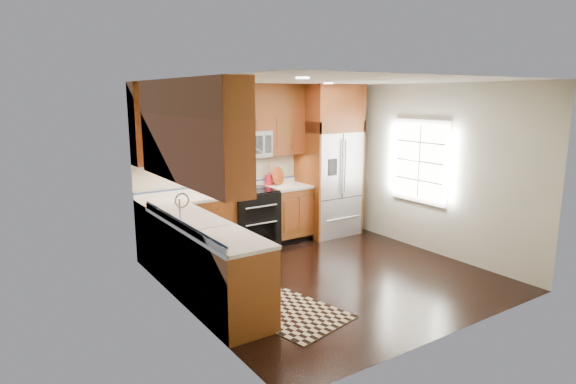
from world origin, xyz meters
TOP-DOWN VIEW (x-y plane):
  - ground at (0.00, 0.00)m, footprint 4.00×4.00m
  - wall_back at (0.00, 2.00)m, footprint 4.00×0.02m
  - wall_left at (-2.00, 0.00)m, footprint 0.02×4.00m
  - wall_right at (2.00, 0.00)m, footprint 0.02×4.00m
  - window at (1.98, 0.20)m, footprint 0.04×1.10m
  - base_cabinets at (-1.23, 0.90)m, footprint 2.85×3.00m
  - countertop at (-1.09, 1.01)m, footprint 2.86×3.01m
  - upper_cabinets at (-1.15, 1.09)m, footprint 2.85×3.00m
  - range at (-0.25, 1.67)m, footprint 0.76×0.67m
  - microwave at (-0.25, 1.80)m, footprint 0.76×0.40m
  - refrigerator at (1.30, 1.63)m, footprint 0.98×0.75m
  - sink_faucet at (-1.73, 0.23)m, footprint 0.54×0.44m
  - rug at (-1.10, -0.55)m, footprint 1.21×1.67m
  - knife_block at (-0.69, 1.86)m, footprint 0.11×0.16m
  - utensil_crock at (0.23, 1.89)m, footprint 0.14×0.14m
  - cutting_board at (0.37, 1.82)m, footprint 0.41×0.41m

SIDE VIEW (x-z plane):
  - ground at x=0.00m, z-range 0.00..0.00m
  - rug at x=-1.10m, z-range 0.00..0.01m
  - base_cabinets at x=-1.23m, z-range 0.00..0.90m
  - range at x=-0.25m, z-range 0.00..0.94m
  - countertop at x=-1.09m, z-range 0.90..0.94m
  - cutting_board at x=0.37m, z-range 0.94..0.96m
  - sink_faucet at x=-1.73m, z-range 0.81..1.18m
  - utensil_crock at x=0.23m, z-range 0.88..1.25m
  - knife_block at x=-0.69m, z-range 0.91..1.22m
  - wall_back at x=0.00m, z-range 0.00..2.60m
  - wall_left at x=-2.00m, z-range 0.00..2.60m
  - wall_right at x=2.00m, z-range 0.00..2.60m
  - refrigerator at x=1.30m, z-range 0.00..2.60m
  - window at x=1.98m, z-range 0.75..2.05m
  - microwave at x=-0.25m, z-range 1.45..1.87m
  - upper_cabinets at x=-1.15m, z-range 1.45..2.60m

